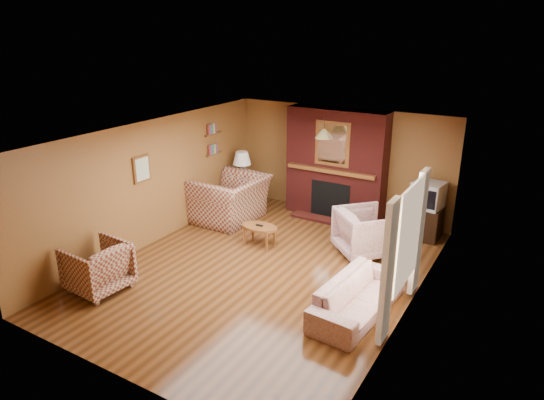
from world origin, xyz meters
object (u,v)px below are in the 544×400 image
Objects in this scene: fireplace at (336,165)px; side_table at (243,194)px; floral_armchair at (365,232)px; table_lamp at (242,165)px; coffee_table at (260,229)px; crt_tv at (428,195)px; plaid_loveseat at (231,199)px; floral_sofa at (358,296)px; plaid_armchair at (98,267)px; tv_stand at (425,222)px.

fireplace reaches higher than side_table.
table_lamp is (-3.38, 0.97, 0.58)m from floral_armchair.
coffee_table is 1.18× the size of side_table.
table_lamp is 1.12× the size of crt_tv.
plaid_loveseat is at bearing 40.84° from floral_armchair.
floral_sofa is 3.31m from crt_tv.
coffee_table is at bearing -47.61° from table_lamp.
plaid_loveseat reaches higher than plaid_armchair.
plaid_armchair is at bearing -111.63° from fireplace.
tv_stand is at bearing 2.31° from floral_sofa.
floral_sofa is 2.72× the size of table_lamp.
crt_tv is at bearing 36.37° from coffee_table.
plaid_armchair is 4.70m from floral_armchair.
floral_armchair is at bearing -120.51° from crt_tv.
crt_tv reaches higher than plaid_armchair.
table_lamp is at bearing 90.00° from side_table.
plaid_loveseat is 1.55× the size of floral_armchair.
floral_armchair is (-0.62, 1.93, 0.16)m from floral_sofa.
plaid_loveseat is 3.55m from plaid_armchair.
side_table is 1.01× the size of crt_tv.
floral_sofa is at bearing 151.15° from floral_armchair.
floral_armchair is 3.51m from side_table.
plaid_armchair is 3.06m from coffee_table.
fireplace is 3.44× the size of table_lamp.
fireplace reaches higher than plaid_loveseat.
fireplace is at bearing 174.70° from crt_tv.
plaid_loveseat reaches higher than tv_stand.
tv_stand is (4.15, 0.35, -0.69)m from table_lamp.
plaid_armchair is at bearing -0.96° from plaid_loveseat.
table_lamp is at bearing 58.98° from floral_sofa.
table_lamp is (0.00, 0.00, 0.70)m from side_table.
plaid_armchair reaches higher than side_table.
table_lamp is (-4.00, 2.90, 0.74)m from floral_sofa.
table_lamp reaches higher than plaid_loveseat.
fireplace is at bearing 177.29° from tv_stand.
crt_tv is (0.15, 3.25, 0.64)m from floral_sofa.
table_lamp reaches higher than tv_stand.
crt_tv is at bearing 4.74° from side_table.
side_table is at bearing -165.71° from fireplace.
tv_stand is (2.67, 1.97, -0.01)m from coffee_table.
crt_tv is (2.67, 1.97, 0.58)m from coffee_table.
floral_armchair reaches higher than floral_sofa.
crt_tv is at bearing 144.15° from plaid_armchair.
fireplace reaches higher than floral_sofa.
table_lamp is (-1.48, 1.62, 0.68)m from coffee_table.
crt_tv is at bearing 107.50° from plaid_loveseat.
fireplace is at bearing 127.20° from plaid_loveseat.
fireplace reaches higher than floral_armchair.
crt_tv is (0.77, 1.31, 0.48)m from floral_armchair.
fireplace is at bearing -6.41° from floral_armchair.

